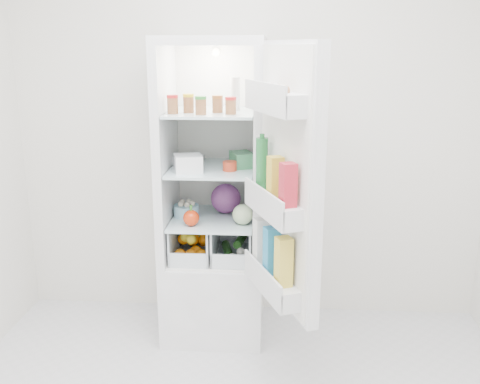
# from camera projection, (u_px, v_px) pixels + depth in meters

# --- Properties ---
(room_walls) EXTENTS (3.02, 3.02, 2.61)m
(room_walls) POSITION_uv_depth(u_px,v_px,m) (228.00, 93.00, 1.85)
(room_walls) COLOR silver
(room_walls) RESTS_ON ground
(refrigerator) EXTENTS (0.60, 0.60, 1.80)m
(refrigerator) POSITION_uv_depth(u_px,v_px,m) (215.00, 227.00, 3.31)
(refrigerator) COLOR silver
(refrigerator) RESTS_ON ground
(shelf_low) EXTENTS (0.49, 0.53, 0.01)m
(shelf_low) POSITION_uv_depth(u_px,v_px,m) (213.00, 219.00, 3.23)
(shelf_low) COLOR silver
(shelf_low) RESTS_ON refrigerator
(shelf_mid) EXTENTS (0.49, 0.53, 0.02)m
(shelf_mid) POSITION_uv_depth(u_px,v_px,m) (213.00, 169.00, 3.15)
(shelf_mid) COLOR silver
(shelf_mid) RESTS_ON refrigerator
(shelf_top) EXTENTS (0.49, 0.53, 0.02)m
(shelf_top) POSITION_uv_depth(u_px,v_px,m) (212.00, 112.00, 3.06)
(shelf_top) COLOR silver
(shelf_top) RESTS_ON refrigerator
(crisper_left) EXTENTS (0.23, 0.46, 0.22)m
(crisper_left) POSITION_uv_depth(u_px,v_px,m) (194.00, 238.00, 3.27)
(crisper_left) COLOR silver
(crisper_left) RESTS_ON refrigerator
(crisper_right) EXTENTS (0.23, 0.46, 0.22)m
(crisper_right) POSITION_uv_depth(u_px,v_px,m) (234.00, 239.00, 3.25)
(crisper_right) COLOR silver
(crisper_right) RESTS_ON refrigerator
(condiment_jars) EXTENTS (0.38, 0.16, 0.08)m
(condiment_jars) POSITION_uv_depth(u_px,v_px,m) (202.00, 106.00, 2.93)
(condiment_jars) COLOR #B21919
(condiment_jars) RESTS_ON shelf_top
(squeeze_bottle) EXTENTS (0.06, 0.06, 0.19)m
(squeeze_bottle) POSITION_uv_depth(u_px,v_px,m) (235.00, 94.00, 3.06)
(squeeze_bottle) COLOR silver
(squeeze_bottle) RESTS_ON shelf_top
(tub_white) EXTENTS (0.19, 0.19, 0.10)m
(tub_white) POSITION_uv_depth(u_px,v_px,m) (188.00, 163.00, 3.02)
(tub_white) COLOR white
(tub_white) RESTS_ON shelf_mid
(tin_red) EXTENTS (0.10, 0.10, 0.05)m
(tin_red) POSITION_uv_depth(u_px,v_px,m) (230.00, 166.00, 3.05)
(tin_red) COLOR #B7351B
(tin_red) RESTS_ON shelf_mid
(foil_tray) EXTENTS (0.18, 0.14, 0.04)m
(foil_tray) POSITION_uv_depth(u_px,v_px,m) (189.00, 159.00, 3.26)
(foil_tray) COLOR silver
(foil_tray) RESTS_ON shelf_mid
(tub_green) EXTENTS (0.16, 0.18, 0.09)m
(tub_green) POSITION_uv_depth(u_px,v_px,m) (242.00, 160.00, 3.14)
(tub_green) COLOR #3B8251
(tub_green) RESTS_ON shelf_mid
(red_cabbage) EXTENTS (0.18, 0.18, 0.18)m
(red_cabbage) POSITION_uv_depth(u_px,v_px,m) (226.00, 198.00, 3.29)
(red_cabbage) COLOR #5F2263
(red_cabbage) RESTS_ON shelf_low
(bell_pepper) EXTENTS (0.09, 0.09, 0.09)m
(bell_pepper) POSITION_uv_depth(u_px,v_px,m) (191.00, 218.00, 3.06)
(bell_pepper) COLOR red
(bell_pepper) RESTS_ON shelf_low
(mushroom_bowl) EXTENTS (0.20, 0.20, 0.07)m
(mushroom_bowl) POSITION_uv_depth(u_px,v_px,m) (186.00, 211.00, 3.24)
(mushroom_bowl) COLOR #96CADF
(mushroom_bowl) RESTS_ON shelf_low
(salad_bag) EXTENTS (0.12, 0.12, 0.12)m
(salad_bag) POSITION_uv_depth(u_px,v_px,m) (243.00, 214.00, 3.09)
(salad_bag) COLOR #B8D19D
(salad_bag) RESTS_ON shelf_low
(citrus_pile) EXTENTS (0.20, 0.31, 0.16)m
(citrus_pile) POSITION_uv_depth(u_px,v_px,m) (194.00, 244.00, 3.26)
(citrus_pile) COLOR orange
(citrus_pile) RESTS_ON refrigerator
(veg_pile) EXTENTS (0.16, 0.30, 0.10)m
(veg_pile) POSITION_uv_depth(u_px,v_px,m) (234.00, 247.00, 3.26)
(veg_pile) COLOR #184818
(veg_pile) RESTS_ON refrigerator
(fridge_door) EXTENTS (0.37, 0.58, 1.30)m
(fridge_door) POSITION_uv_depth(u_px,v_px,m) (285.00, 187.00, 2.57)
(fridge_door) COLOR silver
(fridge_door) RESTS_ON refrigerator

